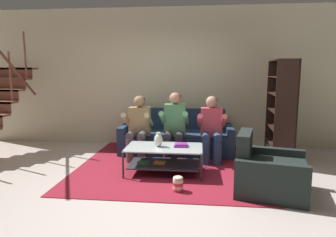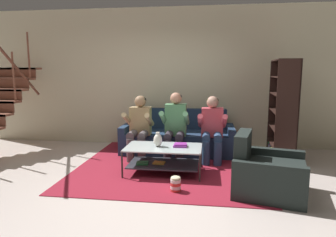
# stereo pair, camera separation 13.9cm
# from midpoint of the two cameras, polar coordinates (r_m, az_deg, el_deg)

# --- Properties ---
(ground) EXTENTS (16.80, 16.80, 0.00)m
(ground) POSITION_cam_midpoint_polar(r_m,az_deg,el_deg) (4.31, -3.68, -12.61)
(ground) COLOR beige
(back_partition) EXTENTS (8.40, 0.12, 2.90)m
(back_partition) POSITION_cam_midpoint_polar(r_m,az_deg,el_deg) (6.44, -0.08, 7.78)
(back_partition) COLOR beige
(back_partition) RESTS_ON ground
(couch) EXTENTS (2.16, 0.88, 0.83)m
(couch) POSITION_cam_midpoint_polar(r_m,az_deg,el_deg) (5.93, 0.99, -3.74)
(couch) COLOR navy
(couch) RESTS_ON ground
(person_seated_left) EXTENTS (0.50, 0.58, 1.15)m
(person_seated_left) POSITION_cam_midpoint_polar(r_m,az_deg,el_deg) (5.46, -6.37, -1.20)
(person_seated_left) COLOR #554D50
(person_seated_left) RESTS_ON ground
(person_seated_middle) EXTENTS (0.50, 0.58, 1.21)m
(person_seated_middle) POSITION_cam_midpoint_polar(r_m,az_deg,el_deg) (5.36, 0.51, -1.02)
(person_seated_middle) COLOR #2F2932
(person_seated_middle) RESTS_ON ground
(person_seated_right) EXTENTS (0.50, 0.58, 1.15)m
(person_seated_right) POSITION_cam_midpoint_polar(r_m,az_deg,el_deg) (5.33, 7.54, -1.44)
(person_seated_right) COLOR navy
(person_seated_right) RESTS_ON ground
(coffee_table) EXTENTS (1.18, 0.68, 0.42)m
(coffee_table) POSITION_cam_midpoint_polar(r_m,az_deg,el_deg) (4.71, -1.70, -7.07)
(coffee_table) COLOR silver
(coffee_table) RESTS_ON ground
(area_rug) EXTENTS (3.00, 3.23, 0.01)m
(area_rug) POSITION_cam_midpoint_polar(r_m,az_deg,el_deg) (5.27, -0.28, -8.45)
(area_rug) COLOR maroon
(area_rug) RESTS_ON ground
(vase) EXTENTS (0.13, 0.13, 0.23)m
(vase) POSITION_cam_midpoint_polar(r_m,az_deg,el_deg) (4.67, -2.68, -4.09)
(vase) COLOR silver
(vase) RESTS_ON coffee_table
(book_stack) EXTENTS (0.21, 0.19, 0.05)m
(book_stack) POSITION_cam_midpoint_polar(r_m,az_deg,el_deg) (4.68, 1.64, -5.08)
(book_stack) COLOR purple
(book_stack) RESTS_ON coffee_table
(bookshelf) EXTENTS (0.43, 0.99, 1.79)m
(bookshelf) POSITION_cam_midpoint_polar(r_m,az_deg,el_deg) (5.73, 20.26, -0.33)
(bookshelf) COLOR black
(bookshelf) RESTS_ON ground
(armchair) EXTENTS (1.04, 1.04, 0.79)m
(armchair) POSITION_cam_midpoint_polar(r_m,az_deg,el_deg) (4.18, 17.64, -9.86)
(armchair) COLOR #1F2725
(armchair) RESTS_ON ground
(popcorn_tub) EXTENTS (0.14, 0.14, 0.21)m
(popcorn_tub) POSITION_cam_midpoint_polar(r_m,az_deg,el_deg) (4.06, 0.92, -12.33)
(popcorn_tub) COLOR red
(popcorn_tub) RESTS_ON ground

